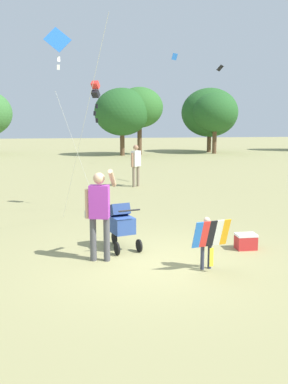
{
  "coord_description": "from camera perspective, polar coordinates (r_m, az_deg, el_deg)",
  "views": [
    {
      "loc": [
        -1.34,
        -8.32,
        2.85
      ],
      "look_at": [
        0.04,
        0.85,
        1.3
      ],
      "focal_mm": 40.71,
      "sensor_mm": 36.0,
      "label": 1
    }
  ],
  "objects": [
    {
      "name": "kite_blue_high",
      "position": [
        13.82,
        -6.42,
        13.0
      ],
      "size": [
        1.32,
        1.42,
        4.03
      ],
      "color": "red",
      "rests_on": "ground"
    },
    {
      "name": "distant_kites_cluster",
      "position": [
        33.07,
        5.13,
        23.12
      ],
      "size": [
        29.3,
        11.58,
        10.76
      ],
      "color": "black"
    },
    {
      "name": "treeline_distant",
      "position": [
        37.45,
        4.55,
        10.54
      ],
      "size": [
        34.2,
        6.76,
        5.78
      ],
      "color": "brown",
      "rests_on": "ground"
    },
    {
      "name": "ground_plane",
      "position": [
        8.9,
        0.57,
        -9.19
      ],
      "size": [
        120.0,
        120.0,
        0.0
      ],
      "primitive_type": "plane",
      "color": "#938E5B"
    },
    {
      "name": "kite_adult_black",
      "position": [
        12.68,
        -11.02,
        17.9
      ],
      "size": [
        1.53,
        4.15,
        5.39
      ],
      "color": "blue",
      "rests_on": "ground"
    },
    {
      "name": "stroller",
      "position": [
        9.67,
        -3.06,
        -3.95
      ],
      "size": [
        0.72,
        1.12,
        1.03
      ],
      "color": "black",
      "rests_on": "ground"
    },
    {
      "name": "person_sitting_far",
      "position": [
        18.57,
        -1.07,
        3.94
      ],
      "size": [
        0.45,
        0.44,
        1.79
      ],
      "color": "#7F705B",
      "rests_on": "ground"
    },
    {
      "name": "person_adult_flyer",
      "position": [
        8.77,
        -5.85,
        -2.13
      ],
      "size": [
        0.66,
        0.55,
        1.89
      ],
      "color": "#4C4C51",
      "rests_on": "ground"
    },
    {
      "name": "picnic_blanket",
      "position": [
        13.4,
        -5.1,
        -2.8
      ],
      "size": [
        1.24,
        1.01,
        0.02
      ],
      "primitive_type": "cube",
      "rotation": [
        0.0,
        0.0,
        -0.01
      ],
      "color": "#3366B2",
      "rests_on": "ground"
    },
    {
      "name": "cooler_box",
      "position": [
        9.98,
        13.19,
        -6.31
      ],
      "size": [
        0.45,
        0.33,
        0.35
      ],
      "color": "red",
      "rests_on": "ground"
    },
    {
      "name": "child_with_butterfly_kite",
      "position": [
        8.39,
        8.33,
        -5.94
      ],
      "size": [
        0.76,
        0.45,
        1.02
      ],
      "color": "#33384C",
      "rests_on": "ground"
    }
  ]
}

